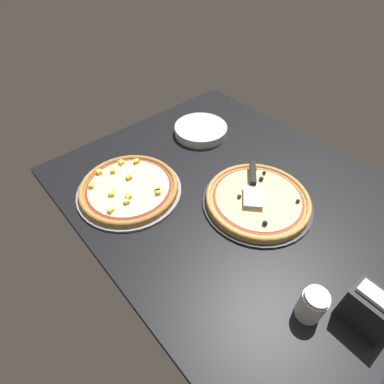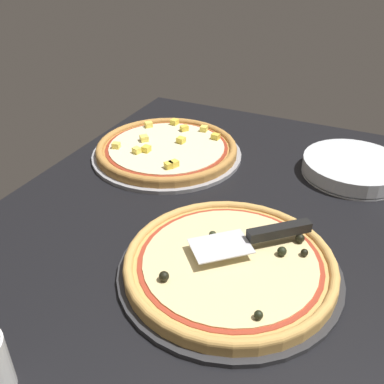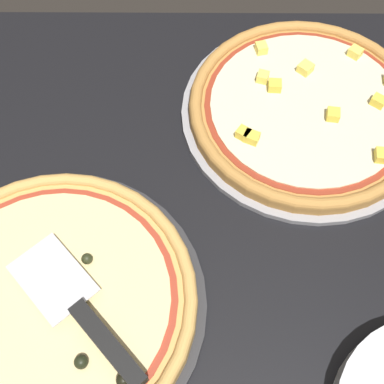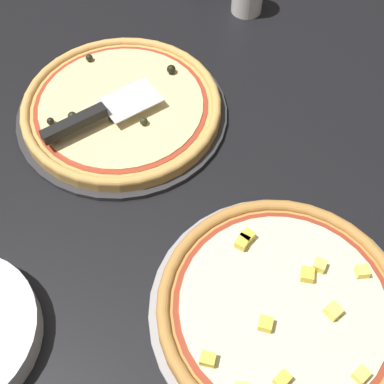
{
  "view_description": "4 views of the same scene",
  "coord_description": "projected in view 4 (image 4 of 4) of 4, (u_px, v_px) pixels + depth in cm",
  "views": [
    {
      "loc": [
        -50.89,
        66.31,
        84.38
      ],
      "look_at": [
        9.25,
        13.76,
        3.0
      ],
      "focal_mm": 28.0,
      "sensor_mm": 36.0,
      "label": 1
    },
    {
      "loc": [
        -69.23,
        -23.34,
        57.01
      ],
      "look_at": [
        9.25,
        13.76,
        3.0
      ],
      "focal_mm": 42.0,
      "sensor_mm": 36.0,
      "label": 2
    },
    {
      "loc": [
        9.47,
        -25.45,
        70.5
      ],
      "look_at": [
        9.25,
        13.76,
        3.0
      ],
      "focal_mm": 50.0,
      "sensor_mm": 36.0,
      "label": 3
    },
    {
      "loc": [
        61.25,
        20.93,
        78.59
      ],
      "look_at": [
        9.25,
        13.76,
        3.0
      ],
      "focal_mm": 50.0,
      "sensor_mm": 36.0,
      "label": 4
    }
  ],
  "objects": [
    {
      "name": "pizza_front",
      "position": [
        121.0,
        106.0,
        1.04
      ],
      "size": [
        39.04,
        39.04,
        4.12
      ],
      "color": "tan",
      "rests_on": "pizza_pan_front"
    },
    {
      "name": "pizza_pan_back",
      "position": [
        281.0,
        312.0,
        0.82
      ],
      "size": [
        40.98,
        40.98,
        1.0
      ],
      "primitive_type": "cylinder",
      "color": "#939399",
      "rests_on": "ground_plane"
    },
    {
      "name": "ground_plane",
      "position": [
        127.0,
        159.0,
        1.02
      ],
      "size": [
        135.35,
        109.74,
        3.6
      ],
      "primitive_type": "cube",
      "color": "black"
    },
    {
      "name": "serving_spatula",
      "position": [
        89.0,
        117.0,
        0.98
      ],
      "size": [
        19.42,
        20.56,
        2.0
      ],
      "color": "silver",
      "rests_on": "pizza_front"
    },
    {
      "name": "pizza_pan_front",
      "position": [
        123.0,
        114.0,
        1.06
      ],
      "size": [
        41.53,
        41.53,
        1.0
      ],
      "primitive_type": "cylinder",
      "color": "#2D2D30",
      "rests_on": "ground_plane"
    },
    {
      "name": "pizza_back",
      "position": [
        283.0,
        307.0,
        0.81
      ],
      "size": [
        38.52,
        38.52,
        3.49
      ],
      "color": "#B77F3D",
      "rests_on": "pizza_pan_back"
    }
  ]
}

